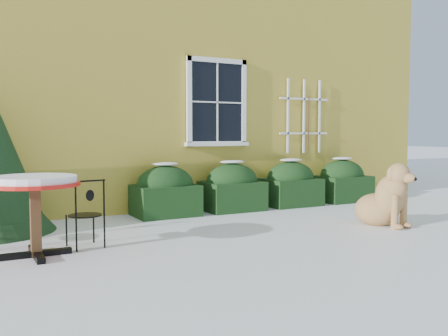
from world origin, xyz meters
TOP-DOWN VIEW (x-y plane):
  - ground at (0.00, 0.00)m, footprint 80.00×80.00m
  - house at (0.00, 7.00)m, footprint 12.40×8.40m
  - hedge_row at (1.65, 2.55)m, footprint 4.95×0.80m
  - bistro_table at (-2.63, 0.60)m, footprint 0.99×0.99m
  - patio_chair_near at (-2.02, 0.80)m, footprint 0.43×0.42m
  - dog at (2.29, 0.10)m, footprint 0.72×1.11m

SIDE VIEW (x-z plane):
  - ground at x=0.00m, z-range 0.00..0.00m
  - dog at x=2.29m, z-range -0.10..0.89m
  - hedge_row at x=1.65m, z-range -0.05..0.86m
  - patio_chair_near at x=-2.02m, z-range 0.00..0.84m
  - bistro_table at x=-2.63m, z-range 0.31..1.23m
  - house at x=0.00m, z-range 0.02..6.42m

